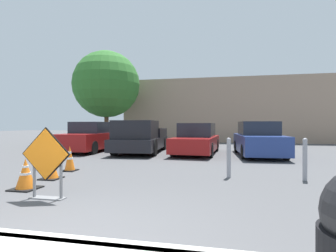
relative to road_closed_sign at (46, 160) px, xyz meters
name	(u,v)px	position (x,y,z in m)	size (l,w,h in m)	color
ground_plane	(182,154)	(1.39, 8.24, -0.74)	(96.00, 96.00, 0.00)	#4C4C4F
curb_lip	(53,243)	(1.39, -1.76, -0.67)	(27.99, 0.20, 0.14)	beige
road_closed_sign	(46,160)	(0.00, 0.00, 0.00)	(1.02, 0.20, 1.37)	black
traffic_cone_nearest	(26,174)	(-0.95, 0.59, -0.41)	(0.54, 0.54, 0.67)	black
traffic_cone_second	(51,167)	(-1.10, 1.68, -0.43)	(0.49, 0.49, 0.63)	black
traffic_cone_third	(70,159)	(-1.31, 2.87, -0.36)	(0.41, 0.41, 0.77)	black
parked_car_nearest	(91,138)	(-3.62, 8.57, -0.01)	(1.95, 4.57, 1.57)	maroon
pickup_truck	(140,138)	(-0.75, 8.19, 0.00)	(2.35, 5.24, 1.62)	black
parked_car_second	(197,140)	(2.08, 8.49, -0.05)	(2.11, 4.75, 1.50)	maroon
parked_car_third	(258,140)	(4.92, 8.17, -0.02)	(2.02, 4.45, 1.57)	navy
bollard_nearest	(229,157)	(3.46, 2.79, -0.17)	(0.12, 0.12, 1.07)	gray
bollard_second	(305,158)	(5.35, 2.79, -0.17)	(0.12, 0.12, 1.08)	gray
building_facade_backdrop	(233,111)	(4.23, 19.39, 1.88)	(18.46, 5.00, 5.24)	gray
street_tree_behind_lot	(106,84)	(-5.22, 13.96, 3.72)	(4.98, 4.98, 6.95)	#513823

